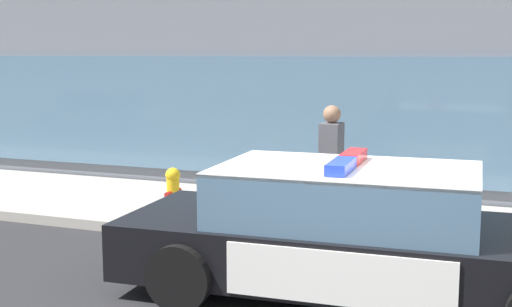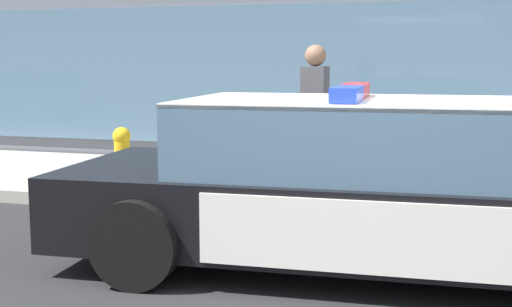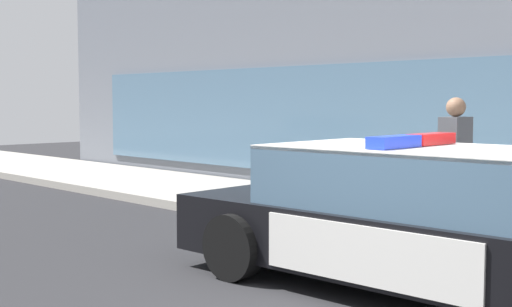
{
  "view_description": "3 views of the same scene",
  "coord_description": "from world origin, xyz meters",
  "views": [
    {
      "loc": [
        1.48,
        -6.26,
        2.54
      ],
      "look_at": [
        -1.79,
        2.28,
        1.2
      ],
      "focal_mm": 47.57,
      "sensor_mm": 36.0,
      "label": 1
    },
    {
      "loc": [
        0.66,
        -4.86,
        1.7
      ],
      "look_at": [
        -1.04,
        0.99,
        0.84
      ],
      "focal_mm": 47.09,
      "sensor_mm": 36.0,
      "label": 2
    },
    {
      "loc": [
        3.49,
        -5.1,
        1.81
      ],
      "look_at": [
        -2.95,
        1.23,
        1.12
      ],
      "focal_mm": 48.13,
      "sensor_mm": 36.0,
      "label": 3
    }
  ],
  "objects": [
    {
      "name": "sidewalk",
      "position": [
        0.0,
        3.36,
        0.07
      ],
      "size": [
        48.0,
        3.06,
        0.15
      ],
      "primitive_type": "cube",
      "color": "#A39E93",
      "rests_on": "ground"
    },
    {
      "name": "police_cruiser",
      "position": [
        0.03,
        0.56,
        0.68
      ],
      "size": [
        5.2,
        2.31,
        1.49
      ],
      "rotation": [
        0.0,
        0.0,
        0.05
      ],
      "color": "black",
      "rests_on": "ground"
    },
    {
      "name": "fire_hydrant",
      "position": [
        -3.2,
        2.53,
        0.5
      ],
      "size": [
        0.34,
        0.39,
        0.73
      ],
      "color": "gold",
      "rests_on": "sidewalk"
    },
    {
      "name": "pedestrian_on_sidewalk",
      "position": [
        -0.81,
        2.59,
        1.01
      ],
      "size": [
        0.28,
        0.4,
        1.71
      ],
      "rotation": [
        0.0,
        0.0,
        0.01
      ],
      "color": "#23232D",
      "rests_on": "sidewalk"
    }
  ]
}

